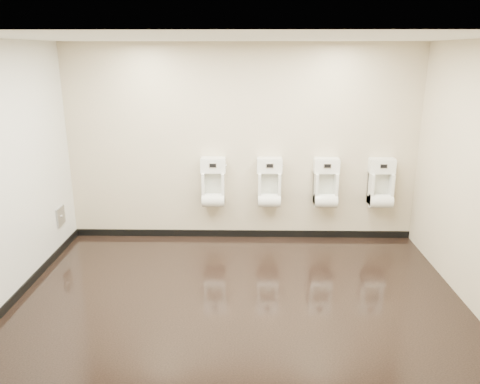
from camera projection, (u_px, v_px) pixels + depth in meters
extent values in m
cube|color=black|center=(239.00, 294.00, 5.37)|extent=(5.00, 3.50, 0.00)
cube|color=silver|center=(239.00, 38.00, 4.56)|extent=(5.00, 3.50, 0.00)
cube|color=beige|center=(242.00, 145.00, 6.64)|extent=(5.00, 0.02, 2.80)
cube|color=beige|center=(234.00, 240.00, 3.29)|extent=(5.00, 0.02, 2.80)
cube|color=beige|center=(6.00, 175.00, 5.01)|extent=(0.02, 3.50, 2.80)
cube|color=beige|center=(476.00, 177.00, 4.92)|extent=(0.02, 3.50, 2.80)
cube|color=silver|center=(7.00, 175.00, 5.01)|extent=(0.01, 3.50, 2.80)
cube|color=black|center=(242.00, 233.00, 7.02)|extent=(5.00, 0.02, 0.10)
cube|color=black|center=(24.00, 288.00, 5.40)|extent=(0.02, 3.50, 0.10)
cube|color=#9E9EA3|center=(61.00, 216.00, 6.41)|extent=(0.03, 0.25, 0.25)
cylinder|color=silver|center=(62.00, 216.00, 6.41)|extent=(0.02, 0.04, 0.04)
cube|color=white|center=(213.00, 188.00, 6.71)|extent=(0.32, 0.23, 0.45)
cube|color=silver|center=(214.00, 184.00, 6.77)|extent=(0.24, 0.01, 0.33)
cylinder|color=white|center=(213.00, 200.00, 6.70)|extent=(0.32, 0.20, 0.20)
cube|color=white|center=(213.00, 165.00, 6.65)|extent=(0.36, 0.17, 0.20)
cube|color=black|center=(213.00, 166.00, 6.55)|extent=(0.09, 0.01, 0.05)
cube|color=silver|center=(213.00, 166.00, 6.56)|extent=(0.11, 0.01, 0.07)
cylinder|color=silver|center=(226.00, 165.00, 6.64)|extent=(0.01, 0.03, 0.03)
cube|color=white|center=(269.00, 188.00, 6.70)|extent=(0.32, 0.23, 0.45)
cube|color=silver|center=(269.00, 184.00, 6.76)|extent=(0.24, 0.01, 0.33)
cylinder|color=white|center=(269.00, 200.00, 6.68)|extent=(0.32, 0.20, 0.20)
cube|color=white|center=(270.00, 166.00, 6.63)|extent=(0.36, 0.17, 0.20)
cube|color=black|center=(270.00, 166.00, 6.54)|extent=(0.09, 0.01, 0.05)
cube|color=silver|center=(270.00, 166.00, 6.54)|extent=(0.11, 0.01, 0.07)
cylinder|color=silver|center=(282.00, 166.00, 6.63)|extent=(0.01, 0.03, 0.03)
cube|color=white|center=(326.00, 189.00, 6.68)|extent=(0.32, 0.23, 0.45)
cube|color=silver|center=(325.00, 184.00, 6.74)|extent=(0.24, 0.01, 0.33)
cylinder|color=white|center=(326.00, 201.00, 6.67)|extent=(0.32, 0.20, 0.20)
cube|color=white|center=(326.00, 166.00, 6.62)|extent=(0.36, 0.17, 0.20)
cube|color=black|center=(328.00, 166.00, 6.53)|extent=(0.09, 0.01, 0.05)
cube|color=silver|center=(327.00, 166.00, 6.53)|extent=(0.11, 0.01, 0.07)
cylinder|color=silver|center=(339.00, 166.00, 6.62)|extent=(0.01, 0.03, 0.03)
cube|color=white|center=(381.00, 189.00, 6.67)|extent=(0.32, 0.23, 0.45)
cube|color=silver|center=(379.00, 185.00, 6.73)|extent=(0.24, 0.01, 0.33)
cylinder|color=white|center=(381.00, 201.00, 6.66)|extent=(0.32, 0.20, 0.20)
cube|color=white|center=(382.00, 166.00, 6.60)|extent=(0.36, 0.17, 0.20)
cube|color=black|center=(384.00, 166.00, 6.51)|extent=(0.09, 0.01, 0.05)
cube|color=silver|center=(384.00, 166.00, 6.52)|extent=(0.11, 0.01, 0.07)
cylinder|color=silver|center=(395.00, 166.00, 6.60)|extent=(0.01, 0.03, 0.03)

